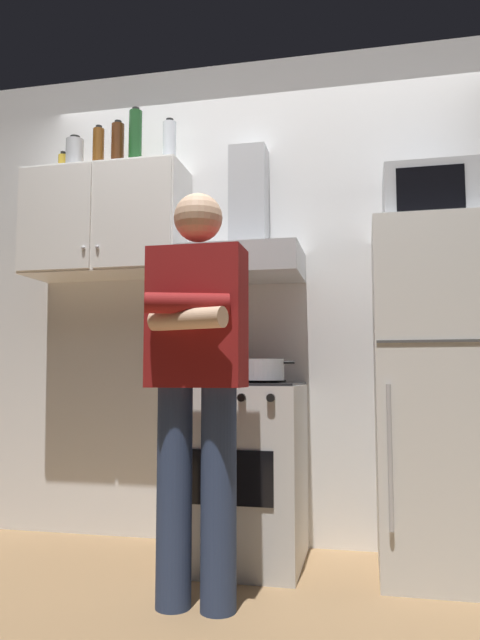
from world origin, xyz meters
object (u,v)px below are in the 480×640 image
bottle_wine_green (135,139)px  bottle_canister_steel (75,155)px  stove_oven (241,471)px  refrigerator (442,397)px  person_standing (197,374)px  microwave (435,199)px  bottle_spice_jar (63,164)px  range_hood (246,243)px  bottle_rum_dark (118,147)px  bottle_vodka_clear (169,145)px  bottle_beer_brown (98,150)px  upper_cabinet (106,223)px  cooking_pot (262,370)px

bottle_wine_green → bottle_canister_steel: bearing=-178.6°
stove_oven → refrigerator: 1.02m
person_standing → microwave: bearing=32.0°
bottle_spice_jar → range_hood: bearing=0.2°
refrigerator → bottle_rum_dark: bearing=175.6°
bottle_vodka_clear → bottle_beer_brown: bearing=-176.7°
bottle_spice_jar → bottle_rum_dark: bearing=1.4°
bottle_vodka_clear → bottle_spice_jar: bearing=-176.9°
upper_cabinet → refrigerator: (1.75, -0.12, -0.95)m
stove_oven → microwave: (0.95, 0.02, 1.31)m
upper_cabinet → person_standing: upper_cabinet is taller
bottle_rum_dark → bottle_vodka_clear: bottle_rum_dark is taller
bottle_beer_brown → bottle_canister_steel: 0.14m
stove_oven → bottle_rum_dark: (-0.74, 0.13, 1.76)m
bottle_spice_jar → refrigerator: bearing=-3.4°
person_standing → bottle_wine_green: size_ratio=4.81×
refrigerator → cooking_pot: bearing=-171.7°
person_standing → bottle_rum_dark: bearing=133.2°
stove_oven → cooking_pot: cooking_pot is taller
microwave → person_standing: (-1.00, -0.62, -0.84)m
range_hood → bottle_vodka_clear: (-0.44, 0.03, 0.59)m
upper_cabinet → person_standing: (0.75, -0.73, -0.85)m
bottle_spice_jar → bottle_wine_green: bottle_wine_green is taller
cooking_pot → bottle_rum_dark: bottle_rum_dark is taller
upper_cabinet → person_standing: bearing=-44.3°
upper_cabinet → bottle_spice_jar: 0.45m
bottle_wine_green → bottle_beer_brown: 0.24m
microwave → bottle_rum_dark: (-1.69, 0.11, 0.45)m
refrigerator → bottle_canister_steel: bottle_canister_steel is taller
cooking_pot → bottle_canister_steel: (-1.11, 0.21, 1.22)m
stove_oven → bottle_canister_steel: 1.98m
refrigerator → bottle_wine_green: size_ratio=4.69×
microwave → cooking_pot: 1.16m
bottle_spice_jar → bottle_rum_dark: 0.34m
bottle_beer_brown → upper_cabinet: bearing=-7.4°
person_standing → cooking_pot: size_ratio=5.35×
bottle_vodka_clear → bottle_canister_steel: 0.55m
refrigerator → person_standing: person_standing is taller
bottle_rum_dark → bottle_canister_steel: bottle_rum_dark is taller
bottle_spice_jar → bottle_canister_steel: 0.10m
microwave → bottle_beer_brown: size_ratio=1.76×
cooking_pot → bottle_rum_dark: size_ratio=1.06×
bottle_rum_dark → bottle_canister_steel: (-0.24, -0.04, -0.04)m
person_standing → cooking_pot: (0.18, 0.49, 0.02)m
upper_cabinet → bottle_wine_green: 0.50m
bottle_rum_dark → person_standing: bearing=-46.8°
bottle_wine_green → bottle_vodka_clear: bottle_wine_green is taller
refrigerator → bottle_canister_steel: 2.36m
cooking_pot → bottle_wine_green: bottle_wine_green is taller
bottle_wine_green → bottle_rum_dark: bearing=166.1°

